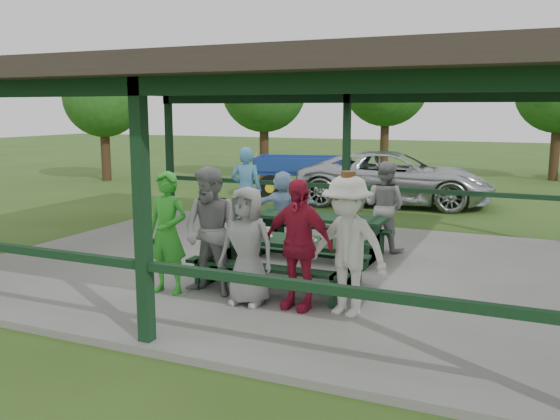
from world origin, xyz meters
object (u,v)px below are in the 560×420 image
at_px(picnic_table_near, 280,256).
at_px(farm_trailer, 304,176).
at_px(contestant_grey_mid, 247,246).
at_px(spectator_grey, 385,206).
at_px(contestant_green, 168,233).
at_px(spectator_blue, 246,190).
at_px(contestant_grey_left, 212,232).
at_px(contestant_red, 297,244).
at_px(picnic_table_far, 319,231).
at_px(contestant_white_fedora, 347,246).
at_px(pickup_truck, 395,178).
at_px(spectator_lblue, 283,207).

bearing_deg(picnic_table_near, farm_trailer, 109.44).
xyz_separation_m(contestant_grey_mid, spectator_grey, (0.95, 3.88, 0.03)).
xyz_separation_m(contestant_green, spectator_blue, (-0.88, 4.24, 0.05)).
xyz_separation_m(picnic_table_near, contestant_grey_mid, (-0.07, -0.94, 0.35)).
xyz_separation_m(contestant_grey_left, contestant_red, (1.34, -0.04, -0.05)).
bearing_deg(picnic_table_far, picnic_table_near, -87.03).
bearing_deg(contestant_white_fedora, pickup_truck, 111.85).
distance_m(contestant_green, contestant_white_fedora, 2.67).
height_order(contestant_red, spectator_blue, spectator_blue).
relative_size(picnic_table_near, farm_trailer, 0.61).
distance_m(spectator_blue, pickup_truck, 6.13).
distance_m(contestant_grey_left, farm_trailer, 10.43).
bearing_deg(picnic_table_far, pickup_truck, 91.97).
relative_size(contestant_red, spectator_lblue, 1.21).
distance_m(picnic_table_near, farm_trailer, 9.89).
bearing_deg(farm_trailer, spectator_lblue, -87.18).
bearing_deg(spectator_lblue, farm_trailer, -93.12).
relative_size(contestant_green, spectator_grey, 1.05).
distance_m(contestant_red, spectator_blue, 5.01).
relative_size(spectator_lblue, pickup_truck, 0.26).
bearing_deg(contestant_white_fedora, contestant_green, -164.72).
bearing_deg(contestant_white_fedora, farm_trailer, 126.80).
xyz_separation_m(contestant_red, pickup_truck, (-0.96, 9.94, -0.21)).
bearing_deg(contestant_green, picnic_table_near, 35.08).
bearing_deg(pickup_truck, picnic_table_near, 174.90).
bearing_deg(contestant_red, contestant_green, -169.81).
xyz_separation_m(picnic_table_near, spectator_blue, (-2.25, 3.30, 0.47)).
bearing_deg(contestant_grey_mid, contestant_red, 11.23).
distance_m(contestant_red, pickup_truck, 9.99).
height_order(spectator_lblue, spectator_blue, spectator_blue).
relative_size(contestant_white_fedora, spectator_grey, 1.11).
distance_m(picnic_table_far, contestant_green, 3.23).
height_order(contestant_red, contestant_white_fedora, contestant_white_fedora).
bearing_deg(contestant_grey_mid, spectator_blue, 117.83).
distance_m(spectator_grey, pickup_truck, 6.31).
xyz_separation_m(contestant_red, spectator_grey, (0.26, 3.75, -0.03)).
bearing_deg(contestant_grey_left, farm_trailer, 109.08).
bearing_deg(spectator_lblue, contestant_white_fedora, 103.22).
distance_m(spectator_lblue, pickup_truck, 6.38).
bearing_deg(contestant_green, contestant_white_fedora, 3.39).
bearing_deg(picnic_table_near, spectator_grey, 73.44).
xyz_separation_m(contestant_red, spectator_lblue, (-1.78, 3.62, -0.15)).
bearing_deg(contestant_red, contestant_grey_mid, -162.89).
xyz_separation_m(picnic_table_near, farm_trailer, (-3.29, 9.33, 0.12)).
bearing_deg(contestant_grey_left, spectator_blue, 115.32).
height_order(spectator_blue, pickup_truck, spectator_blue).
bearing_deg(contestant_green, spectator_blue, 102.28).
height_order(contestant_white_fedora, spectator_lblue, contestant_white_fedora).
relative_size(picnic_table_near, pickup_truck, 0.44).
distance_m(spectator_lblue, spectator_blue, 1.21).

